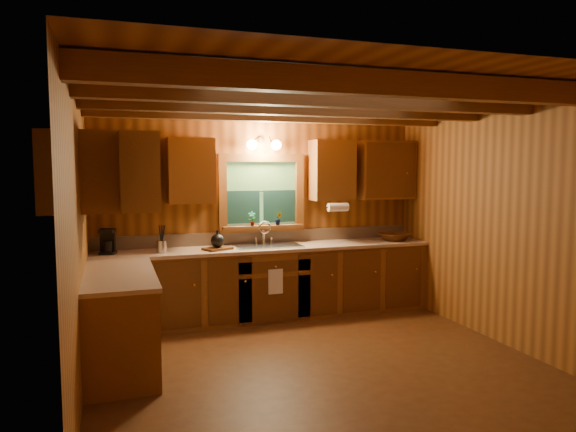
{
  "coord_description": "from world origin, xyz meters",
  "views": [
    {
      "loc": [
        -1.84,
        -4.67,
        1.9
      ],
      "look_at": [
        0.0,
        0.8,
        1.35
      ],
      "focal_mm": 33.01,
      "sensor_mm": 36.0,
      "label": 1
    }
  ],
  "objects_px": {
    "sink": "(268,250)",
    "cutting_board": "(218,249)",
    "wicker_basket": "(394,237)",
    "coffee_maker": "(108,241)"
  },
  "relations": [
    {
      "from": "sink",
      "to": "wicker_basket",
      "type": "bearing_deg",
      "value": -2.24
    },
    {
      "from": "sink",
      "to": "wicker_basket",
      "type": "relative_size",
      "value": 2.03
    },
    {
      "from": "sink",
      "to": "cutting_board",
      "type": "relative_size",
      "value": 2.62
    },
    {
      "from": "cutting_board",
      "to": "wicker_basket",
      "type": "distance_m",
      "value": 2.4
    },
    {
      "from": "coffee_maker",
      "to": "wicker_basket",
      "type": "relative_size",
      "value": 0.7
    },
    {
      "from": "cutting_board",
      "to": "wicker_basket",
      "type": "height_order",
      "value": "wicker_basket"
    },
    {
      "from": "sink",
      "to": "cutting_board",
      "type": "bearing_deg",
      "value": -172.07
    },
    {
      "from": "coffee_maker",
      "to": "cutting_board",
      "type": "distance_m",
      "value": 1.25
    },
    {
      "from": "coffee_maker",
      "to": "wicker_basket",
      "type": "xyz_separation_m",
      "value": [
        3.64,
        -0.11,
        -0.09
      ]
    },
    {
      "from": "sink",
      "to": "cutting_board",
      "type": "height_order",
      "value": "sink"
    }
  ]
}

